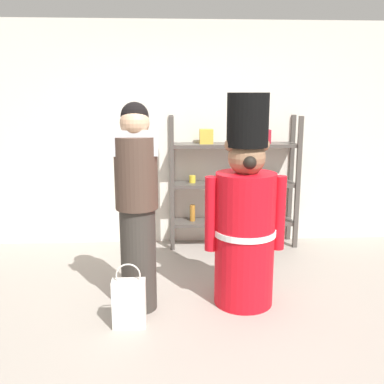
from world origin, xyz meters
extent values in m
plane|color=#9E9389|center=(0.00, 0.00, 0.00)|extent=(6.40, 6.40, 0.00)
cube|color=silver|center=(0.00, 2.20, 1.30)|extent=(6.40, 0.12, 2.60)
cube|color=#4C4742|center=(-0.16, 1.83, 0.77)|extent=(0.05, 0.05, 1.54)
cube|color=#4C4742|center=(1.29, 1.83, 0.77)|extent=(0.05, 0.05, 1.54)
cube|color=#4C4742|center=(-0.16, 2.13, 0.77)|extent=(0.05, 0.05, 1.54)
cube|color=#4C4742|center=(1.29, 2.13, 0.77)|extent=(0.05, 0.05, 1.54)
cube|color=#4C4742|center=(0.57, 1.98, 0.28)|extent=(1.45, 0.30, 0.04)
cube|color=#4C4742|center=(0.57, 1.98, 0.74)|extent=(1.45, 0.30, 0.04)
cube|color=#4C4742|center=(0.57, 1.98, 1.20)|extent=(1.45, 0.30, 0.04)
cylinder|color=yellow|center=(0.08, 2.01, 0.80)|extent=(0.07, 0.07, 0.09)
cylinder|color=black|center=(0.57, 1.96, 0.81)|extent=(0.08, 0.08, 0.09)
cylinder|color=white|center=(1.05, 1.95, 0.81)|extent=(0.10, 0.10, 0.10)
cylinder|color=#B27226|center=(0.08, 1.99, 0.40)|extent=(0.06, 0.06, 0.20)
cylinder|color=navy|center=(0.57, 1.95, 0.39)|extent=(0.07, 0.07, 0.18)
cylinder|color=#596B33|center=(1.05, 1.97, 0.38)|extent=(0.07, 0.07, 0.16)
cube|color=gold|center=(0.24, 1.98, 1.31)|extent=(0.15, 0.12, 0.17)
cube|color=#B21E2D|center=(0.89, 1.98, 1.30)|extent=(0.17, 0.14, 0.16)
cylinder|color=red|center=(0.44, 0.46, 0.57)|extent=(0.51, 0.51, 1.15)
cylinder|color=white|center=(0.44, 0.46, 0.64)|extent=(0.53, 0.53, 0.05)
sphere|color=#926A4D|center=(0.44, 0.46, 1.28)|extent=(0.31, 0.31, 0.31)
sphere|color=#926A4D|center=(0.31, 0.46, 1.38)|extent=(0.11, 0.11, 0.11)
sphere|color=#926A4D|center=(0.57, 0.46, 1.38)|extent=(0.11, 0.11, 0.11)
cylinder|color=black|center=(0.44, 0.46, 1.58)|extent=(0.34, 0.34, 0.43)
cylinder|color=red|center=(0.15, 0.46, 0.80)|extent=(0.11, 0.11, 0.63)
cylinder|color=red|center=(0.73, 0.46, 0.80)|extent=(0.11, 0.11, 0.63)
sphere|color=black|center=(0.44, 0.32, 1.26)|extent=(0.11, 0.11, 0.11)
cylinder|color=#38332D|center=(-0.46, 0.41, 0.44)|extent=(0.29, 0.29, 0.88)
cylinder|color=#4C382D|center=(-0.46, 0.41, 1.17)|extent=(0.35, 0.35, 0.58)
sphere|color=tan|center=(-0.46, 0.41, 1.56)|extent=(0.23, 0.23, 0.23)
cube|color=silver|center=(-0.46, 0.34, 1.41)|extent=(0.36, 0.04, 0.20)
sphere|color=black|center=(-0.46, 0.43, 1.61)|extent=(0.22, 0.22, 0.22)
cube|color=silver|center=(-0.52, 0.09, 0.19)|extent=(0.26, 0.12, 0.39)
torus|color=silver|center=(-0.52, 0.09, 0.43)|extent=(0.19, 0.01, 0.19)
camera|label=1|loc=(-0.21, -3.07, 1.79)|focal=41.21mm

